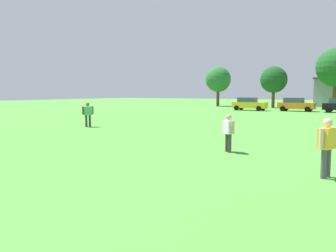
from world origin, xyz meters
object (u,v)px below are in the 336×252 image
tree_far_left (218,80)px  tree_left (274,80)px  bystander_near_trees (88,112)px  parked_car_orange_1 (296,104)px  adult_bystander (327,142)px  parked_car_yellow_0 (249,104)px  bystander_midfield (229,130)px  tree_right (336,67)px

tree_far_left → tree_left: tree_far_left is taller
bystander_near_trees → parked_car_orange_1: bearing=11.6°
adult_bystander → tree_far_left: (-22.26, 43.46, 3.47)m
bystander_near_trees → parked_car_yellow_0: (2.61, 26.39, -0.15)m
adult_bystander → parked_car_orange_1: size_ratio=0.40×
bystander_midfield → tree_right: (-0.46, 41.51, 4.97)m
adult_bystander → parked_car_yellow_0: (-13.32, 33.09, -0.15)m
bystander_midfield → tree_far_left: bearing=-25.7°
parked_car_yellow_0 → tree_far_left: (-8.94, 10.37, 3.63)m
bystander_near_trees → tree_left: tree_left is taller
bystander_near_trees → tree_far_left: size_ratio=0.26×
adult_bystander → parked_car_yellow_0: size_ratio=0.40×
tree_far_left → tree_right: bearing=1.6°
adult_bystander → tree_right: 44.43m
adult_bystander → tree_right: tree_right is taller
parked_car_yellow_0 → parked_car_orange_1: (5.58, 1.23, 0.00)m
adult_bystander → tree_far_left: 48.95m
bystander_midfield → parked_car_yellow_0: parked_car_yellow_0 is taller
bystander_midfield → parked_car_orange_1: size_ratio=0.36×
bystander_near_trees → tree_left: 36.20m
bystander_near_trees → tree_right: bearing=10.9°
bystander_midfield → tree_right: tree_right is taller
parked_car_orange_1 → tree_right: (3.39, 9.64, 5.02)m
bystander_midfield → tree_right: 41.81m
parked_car_yellow_0 → parked_car_orange_1: bearing=12.4°
tree_far_left → bystander_near_trees: bearing=-80.2°
tree_right → adult_bystander: bearing=-84.3°
parked_car_orange_1 → tree_right: bearing=70.6°
tree_far_left → tree_right: tree_right is taller
parked_car_yellow_0 → tree_right: 14.95m
parked_car_yellow_0 → bystander_near_trees: bearing=-95.6°
tree_far_left → parked_car_yellow_0: bearing=-49.2°
bystander_midfield → tree_far_left: (-18.36, 41.02, 3.58)m
adult_bystander → parked_car_orange_1: adult_bystander is taller
adult_bystander → parked_car_yellow_0: adult_bystander is taller
parked_car_orange_1 → bystander_near_trees: bearing=-106.5°
bystander_near_trees → adult_bystander: bearing=-84.7°
bystander_near_trees → parked_car_orange_1: (8.18, 27.62, -0.15)m
parked_car_yellow_0 → tree_right: (8.96, 10.86, 5.02)m
tree_left → bystander_near_trees: bearing=-95.0°
parked_car_yellow_0 → adult_bystander: bearing=-68.1°
tree_right → tree_far_left: bearing=-178.4°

